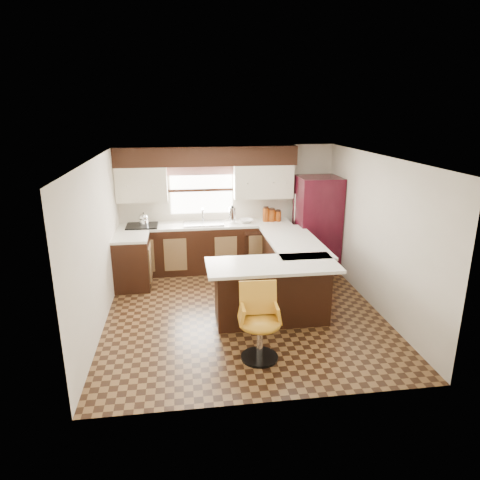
{
  "coord_description": "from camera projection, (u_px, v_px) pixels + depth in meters",
  "views": [
    {
      "loc": [
        -0.89,
        -6.05,
        3.06
      ],
      "look_at": [
        0.01,
        0.45,
        1.04
      ],
      "focal_mm": 32.0,
      "sensor_mm": 36.0,
      "label": 1
    }
  ],
  "objects": [
    {
      "name": "base_cab_left",
      "position": [
        133.0,
        263.0,
        7.56
      ],
      "size": [
        0.6,
        0.7,
        0.9
      ],
      "primitive_type": "cube",
      "color": "black",
      "rests_on": "floor"
    },
    {
      "name": "ceiling",
      "position": [
        244.0,
        158.0,
        6.04
      ],
      "size": [
        4.4,
        4.4,
        0.0
      ],
      "primitive_type": "plane",
      "rotation": [
        3.14,
        0.0,
        0.0
      ],
      "color": "silver",
      "rests_on": "wall_back"
    },
    {
      "name": "counter_back",
      "position": [
        206.0,
        225.0,
        8.22
      ],
      "size": [
        3.3,
        0.6,
        0.04
      ],
      "primitive_type": "cube",
      "color": "silver",
      "rests_on": "base_cab_back"
    },
    {
      "name": "counter_pen_return",
      "position": [
        272.0,
        265.0,
        6.11
      ],
      "size": [
        1.89,
        0.84,
        0.04
      ],
      "primitive_type": "cube",
      "color": "silver",
      "rests_on": "peninsula_return"
    },
    {
      "name": "counter_left",
      "position": [
        131.0,
        237.0,
        7.42
      ],
      "size": [
        0.6,
        0.7,
        0.04
      ],
      "primitive_type": "cube",
      "color": "silver",
      "rests_on": "base_cab_left"
    },
    {
      "name": "cooktop",
      "position": [
        142.0,
        226.0,
        8.03
      ],
      "size": [
        0.58,
        0.5,
        0.02
      ],
      "primitive_type": "cube",
      "color": "black",
      "rests_on": "counter_back"
    },
    {
      "name": "kettle",
      "position": [
        144.0,
        219.0,
        7.99
      ],
      "size": [
        0.18,
        0.18,
        0.24
      ],
      "primitive_type": null,
      "color": "silver",
      "rests_on": "cooktop"
    },
    {
      "name": "upper_cab_right",
      "position": [
        263.0,
        181.0,
        8.25
      ],
      "size": [
        1.14,
        0.35,
        0.64
      ],
      "primitive_type": "cube",
      "color": "beige",
      "rests_on": "wall_back"
    },
    {
      "name": "dishwasher",
      "position": [
        259.0,
        252.0,
        8.22
      ],
      "size": [
        0.58,
        0.03,
        0.78
      ],
      "primitive_type": "cube",
      "color": "black",
      "rests_on": "floor"
    },
    {
      "name": "soffit",
      "position": [
        207.0,
        156.0,
        7.96
      ],
      "size": [
        3.4,
        0.35,
        0.36
      ],
      "primitive_type": "cube",
      "color": "black",
      "rests_on": "wall_back"
    },
    {
      "name": "bar_chair",
      "position": [
        260.0,
        324.0,
        5.34
      ],
      "size": [
        0.54,
        0.54,
        0.98
      ],
      "primitive_type": null,
      "rotation": [
        0.0,
        0.0,
        -0.04
      ],
      "color": "gold",
      "rests_on": "floor"
    },
    {
      "name": "peninsula_return",
      "position": [
        272.0,
        293.0,
        6.33
      ],
      "size": [
        1.65,
        0.6,
        0.9
      ],
      "primitive_type": "cube",
      "color": "black",
      "rests_on": "floor"
    },
    {
      "name": "wall_left",
      "position": [
        99.0,
        245.0,
        6.12
      ],
      "size": [
        0.0,
        4.4,
        4.4
      ],
      "primitive_type": "plane",
      "rotation": [
        1.57,
        0.0,
        1.57
      ],
      "color": "beige",
      "rests_on": "floor"
    },
    {
      "name": "valance",
      "position": [
        201.0,
        170.0,
        8.14
      ],
      "size": [
        1.3,
        0.06,
        0.18
      ],
      "primitive_type": "cube",
      "color": "#D19B93",
      "rests_on": "wall_back"
    },
    {
      "name": "wall_front",
      "position": [
        275.0,
        302.0,
        4.31
      ],
      "size": [
        4.4,
        0.0,
        4.4
      ],
      "primitive_type": "plane",
      "rotation": [
        -1.57,
        0.0,
        0.0
      ],
      "color": "beige",
      "rests_on": "floor"
    },
    {
      "name": "base_cab_back",
      "position": [
        206.0,
        248.0,
        8.35
      ],
      "size": [
        3.3,
        0.6,
        0.9
      ],
      "primitive_type": "cube",
      "color": "black",
      "rests_on": "floor"
    },
    {
      "name": "upper_cab_left",
      "position": [
        142.0,
        184.0,
        7.94
      ],
      "size": [
        0.94,
        0.35,
        0.64
      ],
      "primitive_type": "cube",
      "color": "beige",
      "rests_on": "wall_back"
    },
    {
      "name": "counter_pen_long",
      "position": [
        294.0,
        241.0,
        7.19
      ],
      "size": [
        0.84,
        1.95,
        0.04
      ],
      "primitive_type": "cube",
      "color": "silver",
      "rests_on": "peninsula_long"
    },
    {
      "name": "percolator",
      "position": [
        232.0,
        215.0,
        8.23
      ],
      "size": [
        0.13,
        0.13,
        0.31
      ],
      "primitive_type": "cylinder",
      "color": "silver",
      "rests_on": "counter_back"
    },
    {
      "name": "canister_med",
      "position": [
        272.0,
        216.0,
        8.36
      ],
      "size": [
        0.14,
        0.14,
        0.23
      ],
      "primitive_type": "cylinder",
      "color": "#7D350C",
      "rests_on": "counter_back"
    },
    {
      "name": "canister_small",
      "position": [
        278.0,
        216.0,
        8.39
      ],
      "size": [
        0.12,
        0.12,
        0.19
      ],
      "primitive_type": "cylinder",
      "color": "#7D350C",
      "rests_on": "counter_back"
    },
    {
      "name": "refrigerator",
      "position": [
        317.0,
        224.0,
        8.28
      ],
      "size": [
        0.79,
        0.76,
        1.84
      ],
      "primitive_type": "cube",
      "color": "#390914",
      "rests_on": "floor"
    },
    {
      "name": "peninsula_long",
      "position": [
        290.0,
        268.0,
        7.33
      ],
      "size": [
        0.6,
        1.95,
        0.9
      ],
      "primitive_type": "cube",
      "color": "black",
      "rests_on": "floor"
    },
    {
      "name": "mixing_bowl",
      "position": [
        246.0,
        221.0,
        8.3
      ],
      "size": [
        0.27,
        0.27,
        0.06
      ],
      "primitive_type": "imported",
      "rotation": [
        0.0,
        0.0,
        0.04
      ],
      "color": "white",
      "rests_on": "counter_back"
    },
    {
      "name": "window_pane",
      "position": [
        202.0,
        190.0,
        8.29
      ],
      "size": [
        1.2,
        0.02,
        0.9
      ],
      "primitive_type": "cube",
      "color": "white",
      "rests_on": "wall_back"
    },
    {
      "name": "sink",
      "position": [
        203.0,
        223.0,
        8.18
      ],
      "size": [
        0.75,
        0.45,
        0.03
      ],
      "primitive_type": "cube",
      "color": "#B2B2B7",
      "rests_on": "counter_back"
    },
    {
      "name": "wall_right",
      "position": [
        376.0,
        233.0,
        6.67
      ],
      "size": [
        0.0,
        4.4,
        4.4
      ],
      "primitive_type": "plane",
      "rotation": [
        1.57,
        0.0,
        -1.57
      ],
      "color": "beige",
      "rests_on": "floor"
    },
    {
      "name": "wall_back",
      "position": [
        227.0,
        207.0,
        8.48
      ],
      "size": [
        4.4,
        0.0,
        4.4
      ],
      "primitive_type": "plane",
      "rotation": [
        1.57,
        0.0,
        0.0
      ],
      "color": "beige",
      "rests_on": "floor"
    },
    {
      "name": "canister_large",
      "position": [
        266.0,
        215.0,
        8.34
      ],
      "size": [
        0.12,
        0.12,
        0.27
      ],
      "primitive_type": "cylinder",
      "color": "#7D350C",
      "rests_on": "counter_back"
    },
    {
      "name": "floor",
      "position": [
        243.0,
        311.0,
        6.75
      ],
      "size": [
        4.4,
        4.4,
        0.0
      ],
      "primitive_type": "plane",
      "color": "#49301A",
      "rests_on": "ground"
    }
  ]
}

